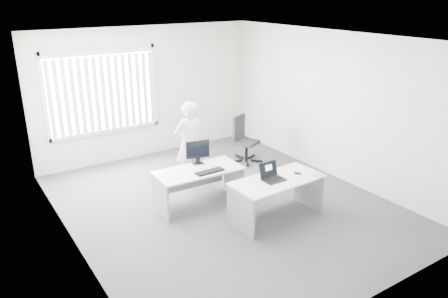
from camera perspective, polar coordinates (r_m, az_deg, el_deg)
ground at (r=7.60m, az=0.04°, el=-7.22°), size 6.00×6.00×0.00m
wall_back at (r=9.63m, az=-9.88°, el=7.30°), size 5.00×0.02×2.80m
wall_front at (r=5.01m, az=19.34°, el=-5.78°), size 5.00×0.02×2.80m
wall_left at (r=6.14m, az=-19.85°, el=-1.06°), size 0.02×6.00×2.80m
wall_right at (r=8.65m, az=14.10°, el=5.52°), size 0.02×6.00×2.80m
ceiling at (r=6.79m, az=0.05°, el=14.27°), size 5.00×6.00×0.02m
window at (r=9.23m, az=-15.55°, el=7.25°), size 2.32×0.06×1.76m
blinds at (r=9.18m, az=-15.42°, el=7.00°), size 2.20×0.10×1.50m
desk_near at (r=7.01m, az=6.92°, el=-5.36°), size 1.53×0.77×0.69m
desk_far at (r=7.38m, az=-3.34°, el=-4.03°), size 1.47×0.73×0.66m
office_chair at (r=9.35m, az=2.70°, el=0.21°), size 0.75×0.75×1.00m
person at (r=8.10m, az=-4.56°, el=0.70°), size 0.61×0.41×1.61m
laptop at (r=6.82m, az=6.60°, el=-3.10°), size 0.34×0.31×0.26m
paper_sheet at (r=7.08m, az=9.25°, el=-3.49°), size 0.28×0.20×0.00m
mouse at (r=7.17m, az=9.59°, el=-3.04°), size 0.09×0.12×0.04m
booklet at (r=7.17m, az=12.15°, el=-3.37°), size 0.14×0.20×0.01m
keyboard at (r=7.20m, az=-1.87°, el=-2.96°), size 0.50×0.17×0.02m
monitor at (r=7.49m, az=-3.45°, el=-0.42°), size 0.43×0.22×0.42m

